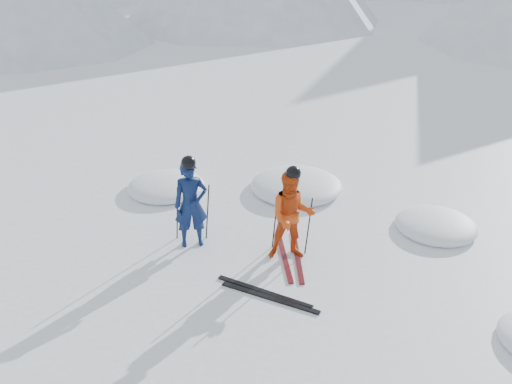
{
  "coord_description": "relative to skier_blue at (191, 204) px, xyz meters",
  "views": [
    {
      "loc": [
        -0.87,
        -8.02,
        5.34
      ],
      "look_at": [
        -1.56,
        0.5,
        1.1
      ],
      "focal_mm": 38.0,
      "sensor_mm": 36.0,
      "label": 1
    }
  ],
  "objects": [
    {
      "name": "ground",
      "position": [
        2.73,
        -0.45,
        -0.83
      ],
      "size": [
        160.0,
        160.0,
        0.0
      ],
      "primitive_type": "plane",
      "color": "white",
      "rests_on": "ground"
    },
    {
      "name": "pole_red_right",
      "position": [
        2.12,
        -0.13,
        -0.28
      ],
      "size": [
        0.11,
        0.08,
        1.1
      ],
      "primitive_type": "cylinder",
      "rotation": [
        -0.05,
        0.08,
        0.0
      ],
      "color": "black",
      "rests_on": "ground"
    },
    {
      "name": "pole_blue_left",
      "position": [
        -0.3,
        0.15,
        -0.28
      ],
      "size": [
        0.11,
        0.08,
        1.1
      ],
      "primitive_type": "cylinder",
      "rotation": [
        0.05,
        0.08,
        0.0
      ],
      "color": "black",
      "rests_on": "ground"
    },
    {
      "name": "skier_red",
      "position": [
        1.82,
        -0.28,
        -0.0
      ],
      "size": [
        0.88,
        0.73,
        1.65
      ],
      "primitive_type": "imported",
      "rotation": [
        0.0,
        0.0,
        0.14
      ],
      "color": "#CE4210",
      "rests_on": "ground"
    },
    {
      "name": "ski_loose_b",
      "position": [
        1.51,
        -1.52,
        -0.81
      ],
      "size": [
        1.61,
        0.72,
        0.03
      ],
      "primitive_type": "cube",
      "rotation": [
        0.0,
        0.0,
        1.19
      ],
      "color": "black",
      "rests_on": "ground"
    },
    {
      "name": "ski_worn_left",
      "position": [
        1.7,
        -0.28,
        -0.81
      ],
      "size": [
        0.39,
        1.69,
        0.03
      ],
      "primitive_type": "cube",
      "rotation": [
        0.0,
        0.0,
        0.18
      ],
      "color": "black",
      "rests_on": "ground"
    },
    {
      "name": "pole_blue_right",
      "position": [
        0.25,
        0.25,
        -0.28
      ],
      "size": [
        0.11,
        0.07,
        1.1
      ],
      "primitive_type": "cylinder",
      "rotation": [
        -0.04,
        0.08,
        0.0
      ],
      "color": "black",
      "rests_on": "ground"
    },
    {
      "name": "pole_red_left",
      "position": [
        1.52,
        -0.03,
        -0.28
      ],
      "size": [
        0.11,
        0.09,
        1.1
      ],
      "primitive_type": "cylinder",
      "rotation": [
        0.06,
        0.08,
        0.0
      ],
      "color": "black",
      "rests_on": "ground"
    },
    {
      "name": "skier_blue",
      "position": [
        0.0,
        0.0,
        0.0
      ],
      "size": [
        0.69,
        0.55,
        1.66
      ],
      "primitive_type": "imported",
      "rotation": [
        0.0,
        0.0,
        0.29
      ],
      "color": "#0B1943",
      "rests_on": "ground"
    },
    {
      "name": "ski_loose_a",
      "position": [
        1.41,
        -1.37,
        -0.81
      ],
      "size": [
        1.59,
        0.77,
        0.03
      ],
      "primitive_type": "cube",
      "rotation": [
        0.0,
        0.0,
        1.15
      ],
      "color": "black",
      "rests_on": "ground"
    },
    {
      "name": "ski_worn_right",
      "position": [
        1.94,
        -0.28,
        -0.81
      ],
      "size": [
        0.27,
        1.7,
        0.03
      ],
      "primitive_type": "cube",
      "rotation": [
        0.0,
        0.0,
        0.11
      ],
      "color": "black",
      "rests_on": "ground"
    },
    {
      "name": "snow_lumps",
      "position": [
        2.09,
        1.56,
        -0.83
      ],
      "size": [
        8.01,
        6.37,
        0.45
      ],
      "color": "white",
      "rests_on": "ground"
    }
  ]
}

